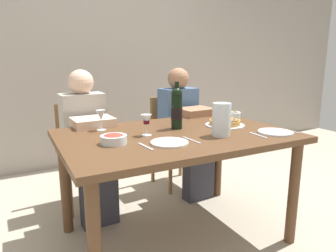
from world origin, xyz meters
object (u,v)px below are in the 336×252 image
Objects in this scene: wine_bottle at (177,108)px; wine_glass_right_diner at (146,121)px; dining_table at (176,146)px; baked_tart at (225,122)px; dinner_plate_left_setting at (275,132)px; olive_bowl at (230,115)px; diner_left at (88,140)px; chair_right at (172,135)px; diner_right at (185,127)px; wine_glass_left_diner at (101,116)px; salad_bowl at (114,139)px; chair_left at (81,147)px; water_pitcher at (221,121)px; dinner_plate_right_setting at (169,143)px.

wine_glass_right_diner is (-0.27, -0.09, -0.05)m from wine_bottle.
dining_table is 0.27m from wine_bottle.
dining_table is 0.28m from wine_glass_right_diner.
dining_table is at bearing -7.23° from wine_glass_right_diner.
baked_tart reaches higher than dinner_plate_left_setting.
olive_bowl is 1.16m from diner_left.
diner_right reaches higher than chair_right.
wine_glass_right_diner is (-0.20, 0.03, 0.19)m from dining_table.
olive_bowl is at bearing 156.54° from diner_left.
dining_table is at bearing -35.97° from wine_glass_left_diner.
dinner_plate_left_setting is (1.00, -0.61, -0.09)m from wine_glass_left_diner.
chair_right is (0.86, 0.60, -0.36)m from wine_glass_left_diner.
salad_bowl is 0.17× the size of chair_left.
wine_glass_left_diner reaches higher than baked_tart.
dining_table is 1.00m from chair_left.
dining_table is 10.95× the size of wine_glass_right_diner.
wine_glass_right_diner is at bearing 49.24° from chair_right.
wine_bottle is 1.01m from chair_left.
dining_table is at bearing -120.15° from wine_bottle.
chair_left is 1.00× the size of chair_right.
chair_right reaches higher than olive_bowl.
dinner_plate_left_setting is at bearing -31.39° from wine_glass_left_diner.
dinner_plate_left_setting is 1.40m from diner_left.
wine_glass_left_diner is at bearing 18.02° from diner_right.
diner_right is at bearing 55.43° from dining_table.
wine_glass_right_diner reaches higher than salad_bowl.
wine_glass_right_diner is at bearing 104.03° from chair_left.
water_pitcher is 0.59m from olive_bowl.
olive_bowl is 0.14× the size of diner_left.
diner_right is at bearing 44.05° from wine_glass_right_diner.
water_pitcher is 0.31m from baked_tart.
wine_bottle is at bearing -21.68° from wine_glass_left_diner.
dinner_plate_left_setting is at bearing 92.14° from chair_right.
wine_bottle is at bearing 140.99° from dinner_plate_left_setting.
wine_bottle is 2.01× the size of olive_bowl.
salad_bowl is 0.13× the size of diner_right.
baked_tart is 1.87× the size of salad_bowl.
chair_right is at bearing 47.33° from salad_bowl.
dinner_plate_left_setting is 1.59m from chair_left.
chair_left is at bearing 93.41° from wine_glass_left_diner.
olive_bowl is (1.08, 0.29, 0.00)m from salad_bowl.
diner_left is at bearing 128.53° from water_pitcher.
wine_glass_right_diner is at bearing -166.56° from olive_bowl.
wine_glass_right_diner is 0.95m from diner_right.
water_pitcher is 1.18m from chair_right.
chair_left is at bearing 122.14° from water_pitcher.
baked_tart is at bearing 6.26° from salad_bowl.
baked_tart is 0.37m from dinner_plate_left_setting.
dinner_plate_right_setting is at bearing 102.63° from chair_left.
dining_table is 6.62× the size of dinner_plate_left_setting.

